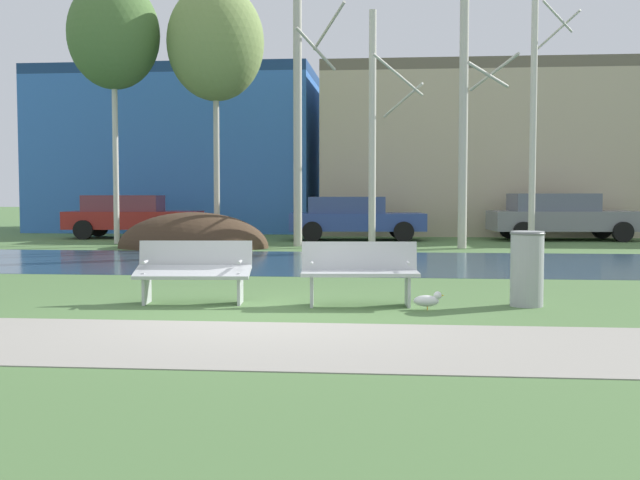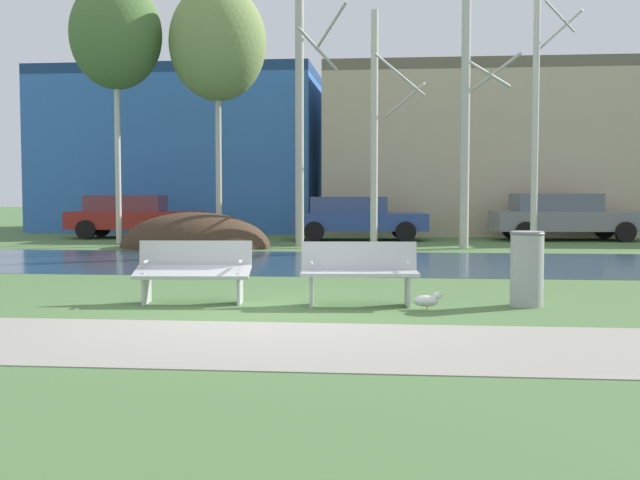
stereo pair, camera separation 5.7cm
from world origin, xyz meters
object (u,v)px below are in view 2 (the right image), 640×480
trash_bin (527,267)px  seagull (427,300)px  bench_right (359,271)px  parked_van_nearest_red (134,215)px  parked_sedan_second_blue (356,217)px  bench_left (193,270)px  parked_hatch_third_grey (563,216)px

trash_bin → seagull: size_ratio=2.54×
bench_right → parked_van_nearest_red: parked_van_nearest_red is taller
parked_van_nearest_red → parked_sedan_second_blue: bearing=-3.7°
parked_van_nearest_red → seagull: bearing=-58.9°
bench_left → parked_hatch_third_grey: bearing=61.8°
trash_bin → parked_sedan_second_blue: (-3.11, 14.51, 0.22)m
bench_left → parked_sedan_second_blue: bearing=84.2°
seagull → parked_van_nearest_red: size_ratio=0.09×
seagull → parked_sedan_second_blue: parked_sedan_second_blue is taller
parked_van_nearest_red → bench_right: bearing=-60.9°
trash_bin → seagull: 1.50m
bench_left → seagull: bearing=-5.5°
trash_bin → parked_van_nearest_red: 18.43m
parked_van_nearest_red → bench_left: bearing=-68.1°
bench_right → parked_hatch_third_grey: (5.85, 15.26, 0.33)m
bench_left → bench_right: size_ratio=1.00×
seagull → bench_left: bearing=174.5°
parked_van_nearest_red → parked_hatch_third_grey: (14.28, 0.09, 0.03)m
seagull → parked_sedan_second_blue: (-1.75, 15.00, 0.62)m
bench_right → trash_bin: (2.28, 0.18, 0.06)m
bench_right → parked_hatch_third_grey: size_ratio=0.34×
bench_left → trash_bin: (4.60, 0.18, 0.06)m
bench_right → seagull: bearing=-18.8°
trash_bin → parked_hatch_third_grey: parked_hatch_third_grey is taller
bench_right → parked_hatch_third_grey: parked_hatch_third_grey is taller
parked_sedan_second_blue → seagull: bearing=-83.3°
bench_right → trash_bin: size_ratio=1.60×
bench_left → parked_van_nearest_red: (-6.11, 15.17, 0.30)m
bench_right → seagull: (0.92, -0.31, -0.34)m
bench_left → parked_hatch_third_grey: parked_hatch_third_grey is taller
parked_van_nearest_red → trash_bin: bearing=-54.5°
trash_bin → parked_sedan_second_blue: bearing=102.1°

